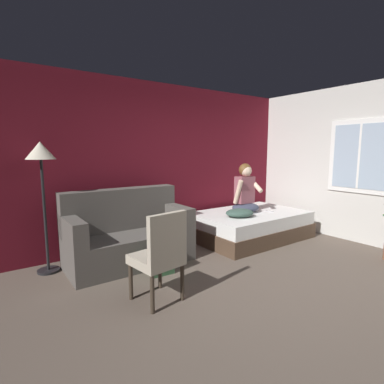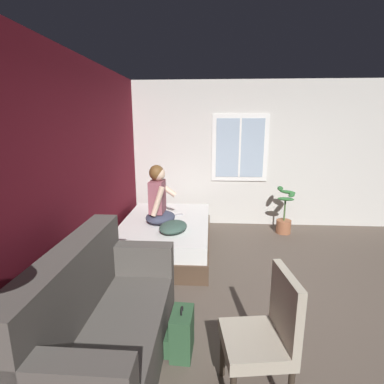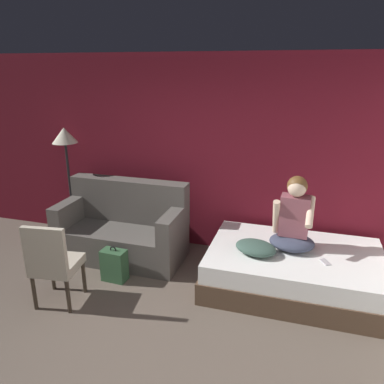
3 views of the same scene
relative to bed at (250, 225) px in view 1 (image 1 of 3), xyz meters
name	(u,v)px [view 1 (image 1 of 3)]	position (x,y,z in m)	size (l,w,h in m)	color
ground_plane	(269,293)	(-1.39, -1.62, -0.24)	(40.00, 40.00, 0.00)	brown
wall_back_accent	(159,164)	(-1.39, 0.86, 1.11)	(10.43, 0.16, 2.70)	maroon
bed	(250,225)	(0.00, 0.00, 0.00)	(2.04, 1.35, 0.48)	#4C3828
couch	(128,235)	(-2.29, 0.18, 0.16)	(1.70, 0.83, 1.04)	#514C47
side_chair	(160,254)	(-2.48, -1.09, 0.30)	(0.52, 0.52, 0.98)	#382D23
person_seated	(245,192)	(-0.05, 0.09, 0.60)	(0.54, 0.47, 0.88)	#383D51
backpack	(161,259)	(-2.11, -0.44, -0.04)	(0.31, 0.24, 0.46)	#2D5133
throw_pillow	(240,213)	(-0.44, -0.17, 0.31)	(0.48, 0.36, 0.14)	#385147
cell_phone	(269,211)	(0.32, -0.17, 0.25)	(0.07, 0.14, 0.01)	#B7B7BC
floor_lamp	(41,163)	(-3.29, 0.47, 1.19)	(0.36, 0.36, 1.70)	black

